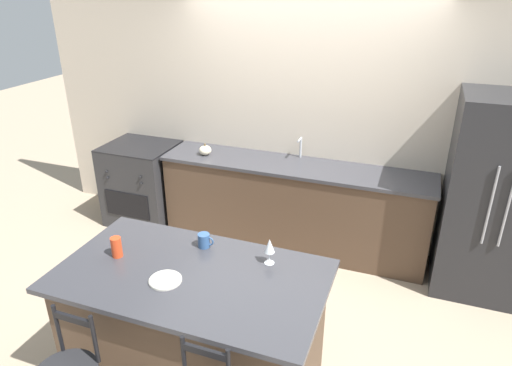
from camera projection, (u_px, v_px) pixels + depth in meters
name	position (u px, v px, depth m)	size (l,w,h in m)	color
ground_plane	(283.00, 260.00, 4.68)	(18.00, 18.00, 0.00)	tan
wall_back	(304.00, 116.00, 4.67)	(6.00, 0.07, 2.70)	beige
back_counter	(293.00, 205.00, 4.78)	(2.76, 0.62, 0.93)	#4C3828
sink_faucet	(300.00, 145.00, 4.69)	(0.02, 0.13, 0.22)	#ADAFB5
kitchen_island	(195.00, 332.00, 3.06)	(1.71, 0.96, 0.95)	#4C3828
refrigerator	(492.00, 198.00, 3.96)	(0.77, 0.75, 1.80)	#232326
oven_range	(143.00, 183.00, 5.29)	(0.76, 0.70, 0.93)	#28282B
dinner_plate	(165.00, 280.00, 2.80)	(0.20, 0.20, 0.02)	beige
wine_glass	(269.00, 246.00, 2.92)	(0.07, 0.07, 0.18)	white
coffee_mug	(204.00, 240.00, 3.13)	(0.12, 0.08, 0.10)	#335689
tumbler_cup	(117.00, 247.00, 3.02)	(0.07, 0.07, 0.14)	red
pumpkin_decoration	(205.00, 150.00, 4.81)	(0.13, 0.13, 0.12)	beige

